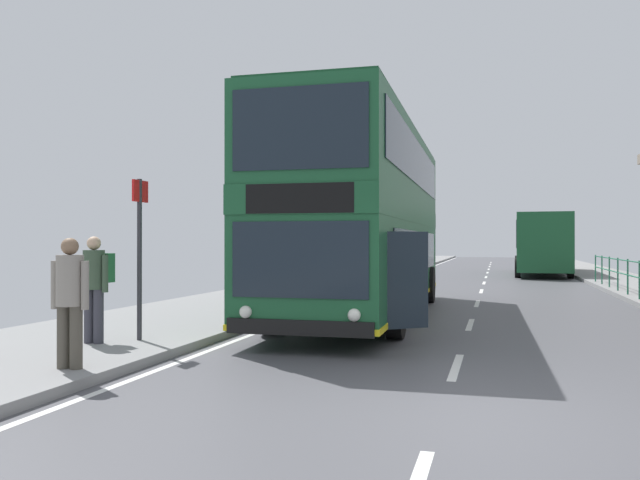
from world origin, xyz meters
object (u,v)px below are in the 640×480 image
object	(u,v)px
double_decker_bus_main	(366,219)
bus_stop_sign_near	(140,241)
pedestrian_with_backpack	(95,281)
background_bus_far_lane	(541,243)
pedestrian_companion	(70,295)

from	to	relation	value
double_decker_bus_main	bus_stop_sign_near	world-z (taller)	double_decker_bus_main
pedestrian_with_backpack	bus_stop_sign_near	distance (m)	0.95
double_decker_bus_main	pedestrian_with_backpack	bearing A→B (deg)	-117.81
pedestrian_with_backpack	bus_stop_sign_near	world-z (taller)	bus_stop_sign_near
double_decker_bus_main	background_bus_far_lane	xyz separation A→B (m)	(5.32, 21.50, -0.59)
pedestrian_with_backpack	pedestrian_companion	size ratio (longest dim) A/B	1.02
background_bus_far_lane	pedestrian_with_backpack	size ratio (longest dim) A/B	6.18
double_decker_bus_main	bus_stop_sign_near	size ratio (longest dim) A/B	4.31
double_decker_bus_main	pedestrian_with_backpack	world-z (taller)	double_decker_bus_main
background_bus_far_lane	pedestrian_companion	distance (m)	30.45
pedestrian_with_backpack	background_bus_far_lane	bearing A→B (deg)	72.83
double_decker_bus_main	pedestrian_with_backpack	xyz separation A→B (m)	(-3.20, -6.08, -1.18)
double_decker_bus_main	pedestrian_companion	bearing A→B (deg)	-105.72
background_bus_far_lane	bus_stop_sign_near	bearing A→B (deg)	-106.44
background_bus_far_lane	pedestrian_companion	size ratio (longest dim) A/B	6.31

